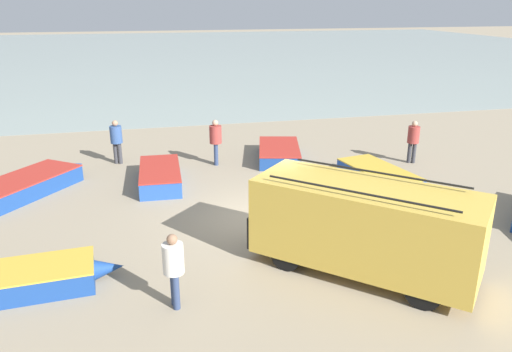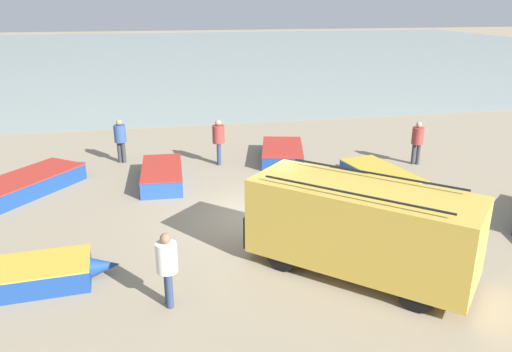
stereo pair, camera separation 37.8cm
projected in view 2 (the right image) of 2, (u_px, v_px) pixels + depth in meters
The scene contains 12 objects.
ground_plane at pixel (260, 218), 14.81m from camera, with size 200.00×200.00×0.00m, color gray.
sea_water at pixel (173, 52), 62.83m from camera, with size 120.00×80.00×0.01m, color #99A89E.
parked_van at pixel (360, 227), 11.46m from camera, with size 5.06×4.92×2.28m.
fishing_rowboat_0 at pixel (379, 176), 17.44m from camera, with size 1.99×3.98×0.58m.
fishing_rowboat_1 at pixel (162, 174), 17.66m from camera, with size 1.49×3.86×0.59m.
fishing_rowboat_2 at pixel (26, 276), 11.17m from camera, with size 3.75×1.61×0.54m.
fishing_rowboat_4 at pixel (29, 183), 16.78m from camera, with size 3.75×4.41×0.58m.
fishing_rowboat_5 at pixel (282, 152), 20.25m from camera, with size 2.28×3.87×0.55m.
fisherman_0 at pixel (219, 138), 19.32m from camera, with size 0.47×0.47×1.79m.
fisherman_1 at pixel (417, 139), 19.35m from camera, with size 0.45×0.45×1.70m.
fisherman_2 at pixel (167, 263), 10.23m from camera, with size 0.44×0.44×1.68m.
fisherman_3 at pixel (120, 137), 19.54m from camera, with size 0.46×0.46×1.74m.
Camera 2 is at (-2.86, -13.25, 6.09)m, focal length 35.00 mm.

